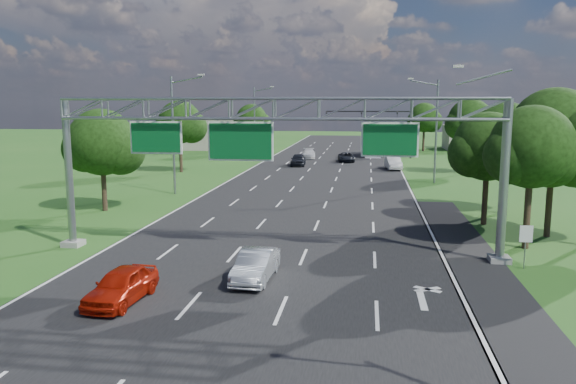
% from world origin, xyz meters
% --- Properties ---
extents(ground, '(220.00, 220.00, 0.00)m').
position_xyz_m(ground, '(0.00, 30.00, 0.00)').
color(ground, '#225519').
rests_on(ground, ground).
extents(road, '(18.00, 180.00, 0.02)m').
position_xyz_m(road, '(0.00, 30.00, 0.00)').
color(road, black).
rests_on(road, ground).
extents(road_flare, '(3.00, 30.00, 0.02)m').
position_xyz_m(road_flare, '(10.20, 14.00, 0.00)').
color(road_flare, black).
rests_on(road_flare, ground).
extents(sign_gantry, '(23.50, 1.00, 9.56)m').
position_xyz_m(sign_gantry, '(0.33, 12.00, 6.89)').
color(sign_gantry, gray).
rests_on(sign_gantry, ground).
extents(regulatory_sign, '(0.60, 0.08, 2.10)m').
position_xyz_m(regulatory_sign, '(12.40, 10.98, 1.51)').
color(regulatory_sign, gray).
rests_on(regulatory_sign, ground).
extents(traffic_signal, '(12.21, 0.24, 7.00)m').
position_xyz_m(traffic_signal, '(7.48, 65.00, 5.17)').
color(traffic_signal, black).
rests_on(traffic_signal, ground).
extents(streetlight_l_near, '(2.97, 0.22, 10.16)m').
position_xyz_m(streetlight_l_near, '(-11.30, 30.00, 5.58)').
color(streetlight_l_near, gray).
rests_on(streetlight_l_near, ground).
extents(streetlight_l_far, '(2.97, 0.22, 10.16)m').
position_xyz_m(streetlight_l_far, '(-11.30, 65.00, 5.58)').
color(streetlight_l_far, gray).
rests_on(streetlight_l_far, ground).
extents(streetlight_r_mid, '(2.97, 0.22, 10.16)m').
position_xyz_m(streetlight_r_mid, '(11.30, 40.00, 5.58)').
color(streetlight_r_mid, gray).
rests_on(streetlight_r_mid, ground).
extents(tree_cluster_right, '(9.91, 14.60, 8.68)m').
position_xyz_m(tree_cluster_right, '(14.80, 19.19, 5.31)').
color(tree_cluster_right, '#2D2116').
rests_on(tree_cluster_right, ground).
extents(tree_verge_la, '(5.76, 4.80, 7.40)m').
position_xyz_m(tree_verge_la, '(-13.92, 22.04, 4.76)').
color(tree_verge_la, '#2D2116').
rests_on(tree_verge_la, ground).
extents(tree_verge_lb, '(5.76, 4.80, 8.06)m').
position_xyz_m(tree_verge_lb, '(-15.92, 45.04, 5.41)').
color(tree_verge_lb, '#2D2116').
rests_on(tree_verge_lb, ground).
extents(tree_verge_lc, '(5.76, 4.80, 7.62)m').
position_xyz_m(tree_verge_lc, '(-12.92, 70.04, 4.98)').
color(tree_verge_lc, '#2D2116').
rests_on(tree_verge_lc, ground).
extents(tree_verge_rd, '(5.76, 4.80, 8.28)m').
position_xyz_m(tree_verge_rd, '(16.08, 48.04, 5.63)').
color(tree_verge_rd, '#2D2116').
rests_on(tree_verge_rd, ground).
extents(tree_verge_re, '(5.76, 4.80, 7.84)m').
position_xyz_m(tree_verge_re, '(14.08, 78.04, 5.20)').
color(tree_verge_re, '#2D2116').
rests_on(tree_verge_re, ground).
extents(building_left, '(14.00, 10.00, 5.00)m').
position_xyz_m(building_left, '(-22.00, 78.00, 2.50)').
color(building_left, '#B0A694').
rests_on(building_left, ground).
extents(building_right, '(12.00, 9.00, 4.00)m').
position_xyz_m(building_right, '(24.00, 82.00, 2.00)').
color(building_right, '#B0A694').
rests_on(building_right, ground).
extents(red_coupe, '(1.92, 4.16, 1.38)m').
position_xyz_m(red_coupe, '(-4.56, 4.02, 0.69)').
color(red_coupe, '#AD1908').
rests_on(red_coupe, ground).
extents(silver_sedan, '(1.61, 4.13, 1.34)m').
position_xyz_m(silver_sedan, '(0.13, 7.52, 0.67)').
color(silver_sedan, '#ADB4B9').
rests_on(silver_sedan, ground).
extents(car_queue_a, '(2.26, 4.64, 1.30)m').
position_xyz_m(car_queue_a, '(-3.33, 63.27, 0.65)').
color(car_queue_a, silver).
rests_on(car_queue_a, ground).
extents(car_queue_b, '(2.49, 4.56, 1.21)m').
position_xyz_m(car_queue_b, '(2.15, 59.00, 0.61)').
color(car_queue_b, black).
rests_on(car_queue_b, ground).
extents(car_queue_c, '(2.00, 4.44, 1.48)m').
position_xyz_m(car_queue_c, '(-3.64, 53.47, 0.74)').
color(car_queue_c, black).
rests_on(car_queue_c, ground).
extents(car_queue_d, '(2.06, 4.66, 1.49)m').
position_xyz_m(car_queue_d, '(8.00, 51.11, 0.74)').
color(car_queue_d, silver).
rests_on(car_queue_d, ground).
extents(box_truck, '(2.53, 8.27, 3.11)m').
position_xyz_m(box_truck, '(5.72, 68.52, 1.49)').
color(box_truck, white).
rests_on(box_truck, ground).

